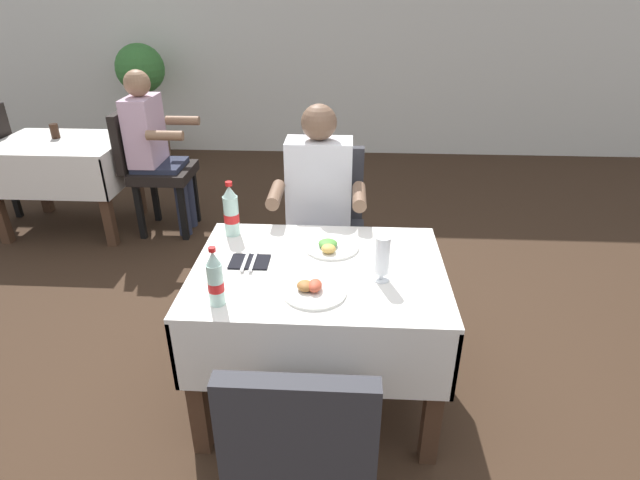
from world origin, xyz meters
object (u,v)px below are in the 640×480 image
(cola_bottle_primary, at_px, (215,280))
(background_table_tumbler, at_px, (55,131))
(background_dining_table, at_px, (65,165))
(background_chair_right, at_px, (151,164))
(main_dining_table, at_px, (319,300))
(chair_near_camera_side, at_px, (303,448))
(beer_glass_left, at_px, (382,258))
(plate_far_diner, at_px, (330,246))
(background_patron, at_px, (154,145))
(chair_far_diner_seat, at_px, (327,223))
(potted_plant_corner, at_px, (143,91))
(plate_near_camera, at_px, (313,290))
(napkin_cutlery_set, at_px, (250,261))
(seated_diner_far, at_px, (319,206))
(cola_bottle_secondary, at_px, (231,212))

(cola_bottle_primary, relative_size, background_table_tumbler, 2.21)
(background_dining_table, bearing_deg, background_chair_right, 0.00)
(main_dining_table, relative_size, chair_near_camera_side, 1.12)
(beer_glass_left, xyz_separation_m, background_table_tumbler, (-2.42, 1.97, -0.05))
(main_dining_table, height_order, plate_far_diner, plate_far_diner)
(plate_far_diner, bearing_deg, cola_bottle_primary, -131.78)
(background_patron, bearing_deg, background_dining_table, 180.00)
(chair_far_diner_seat, xyz_separation_m, background_dining_table, (-2.10, 0.99, -0.01))
(main_dining_table, relative_size, potted_plant_corner, 0.87)
(beer_glass_left, xyz_separation_m, background_chair_right, (-1.67, 1.88, -0.27))
(plate_far_diner, relative_size, background_chair_right, 0.26)
(plate_near_camera, bearing_deg, chair_near_camera_side, -89.08)
(chair_far_diner_seat, distance_m, cola_bottle_primary, 1.19)
(main_dining_table, xyz_separation_m, background_chair_right, (-1.41, 1.80, 0.00))
(background_dining_table, distance_m, background_patron, 0.76)
(chair_far_diner_seat, distance_m, background_chair_right, 1.72)
(background_chair_right, height_order, potted_plant_corner, potted_plant_corner)
(beer_glass_left, relative_size, cola_bottle_primary, 0.81)
(plate_far_diner, relative_size, cola_bottle_primary, 1.04)
(plate_far_diner, xyz_separation_m, napkin_cutlery_set, (-0.35, -0.14, -0.01))
(main_dining_table, bearing_deg, plate_near_camera, -92.70)
(background_patron, xyz_separation_m, potted_plant_corner, (-0.72, 1.74, 0.06))
(plate_far_diner, bearing_deg, seated_diner_far, 98.80)
(background_table_tumbler, bearing_deg, beer_glass_left, -39.03)
(chair_near_camera_side, distance_m, potted_plant_corner, 4.82)
(seated_diner_far, bearing_deg, plate_near_camera, -88.20)
(beer_glass_left, height_order, napkin_cutlery_set, beer_glass_left)
(background_dining_table, bearing_deg, napkin_cutlery_set, -44.71)
(chair_far_diner_seat, relative_size, napkin_cutlery_set, 5.10)
(background_patron, height_order, potted_plant_corner, background_patron)
(plate_near_camera, distance_m, potted_plant_corner, 4.28)
(potted_plant_corner, bearing_deg, chair_far_diner_seat, -52.75)
(beer_glass_left, bearing_deg, main_dining_table, 161.45)
(main_dining_table, distance_m, beer_glass_left, 0.39)
(background_patron, bearing_deg, plate_near_camera, -56.03)
(chair_far_diner_seat, xyz_separation_m, plate_near_camera, (-0.01, -1.01, 0.19))
(seated_diner_far, height_order, beer_glass_left, seated_diner_far)
(main_dining_table, xyz_separation_m, background_patron, (-1.36, 1.80, 0.16))
(beer_glass_left, height_order, cola_bottle_secondary, cola_bottle_secondary)
(background_chair_right, bearing_deg, beer_glass_left, -48.47)
(chair_far_diner_seat, height_order, seated_diner_far, seated_diner_far)
(chair_far_diner_seat, bearing_deg, potted_plant_corner, 127.25)
(seated_diner_far, height_order, potted_plant_corner, seated_diner_far)
(plate_far_diner, distance_m, background_patron, 2.15)
(chair_near_camera_side, xyz_separation_m, cola_bottle_primary, (-0.37, 0.51, 0.28))
(beer_glass_left, bearing_deg, chair_near_camera_side, -110.12)
(chair_far_diner_seat, relative_size, chair_near_camera_side, 1.00)
(chair_near_camera_side, height_order, plate_far_diner, chair_near_camera_side)
(napkin_cutlery_set, distance_m, background_patron, 2.06)
(seated_diner_far, distance_m, background_dining_table, 2.34)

